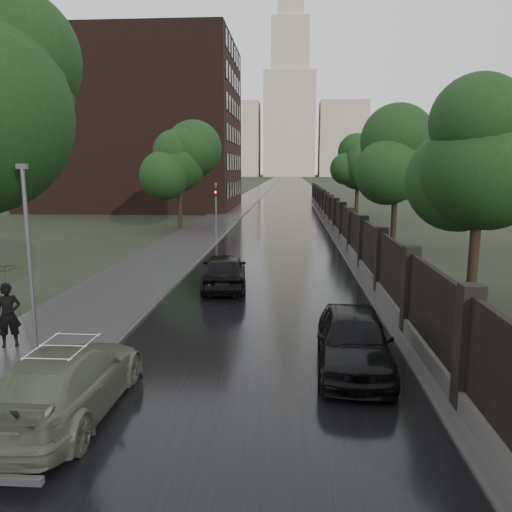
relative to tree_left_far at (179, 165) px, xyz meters
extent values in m
plane|color=black|center=(8.00, -30.00, -5.24)|extent=(800.00, 800.00, 0.00)
cube|color=black|center=(8.00, 160.00, -5.23)|extent=(8.00, 420.00, 0.02)
cube|color=#2D2D2D|center=(2.00, 160.00, -5.16)|extent=(4.00, 420.00, 0.16)
cube|color=#2D2D2D|center=(13.50, 160.00, -5.20)|extent=(3.00, 420.00, 0.08)
cube|color=#383533|center=(12.60, 2.00, -4.99)|extent=(0.40, 75.00, 0.50)
cube|color=black|center=(12.60, 2.00, -3.74)|extent=(0.15, 75.00, 2.00)
cube|color=black|center=(12.60, 40.00, -3.89)|extent=(0.45, 0.45, 2.70)
cylinder|color=black|center=(0.00, 0.00, -2.32)|extent=(0.36, 0.36, 5.85)
sphere|color=black|center=(0.00, 0.00, 0.02)|extent=(4.25, 4.25, 4.25)
cylinder|color=black|center=(15.50, -22.00, -2.48)|extent=(0.36, 0.36, 5.53)
sphere|color=black|center=(15.50, -22.00, -0.27)|extent=(4.08, 4.08, 4.08)
cylinder|color=black|center=(15.50, -8.00, -2.48)|extent=(0.36, 0.36, 5.53)
sphere|color=black|center=(15.50, -8.00, -0.27)|extent=(4.08, 4.08, 4.08)
cylinder|color=black|center=(15.50, 10.00, -2.48)|extent=(0.36, 0.36, 5.53)
sphere|color=black|center=(15.50, 10.00, -0.27)|extent=(4.08, 4.08, 4.08)
cylinder|color=#59595E|center=(2.60, -28.50, -2.74)|extent=(0.10, 0.10, 5.00)
cube|color=#59595E|center=(2.60, -28.50, -0.19)|extent=(0.25, 0.12, 0.12)
cylinder|color=#59595E|center=(3.70, -5.00, -3.74)|extent=(0.12, 0.12, 3.00)
imported|color=#59595E|center=(3.70, -5.00, -1.74)|extent=(0.16, 0.20, 1.00)
sphere|color=#FF0C0C|center=(3.70, -5.15, -1.89)|extent=(0.14, 0.14, 0.14)
cube|color=black|center=(-10.00, 22.00, 4.76)|extent=(24.00, 18.00, 20.00)
cube|color=tan|center=(-24.00, 270.00, 16.76)|extent=(28.00, 22.00, 44.00)
cube|color=tan|center=(40.00, 270.00, 16.76)|extent=(28.00, 22.00, 44.00)
cube|color=tan|center=(8.00, 270.00, 24.76)|extent=(30.00, 30.00, 60.00)
cube|color=tan|center=(8.00, 270.00, 64.76)|extent=(22.00, 22.00, 40.00)
cube|color=tan|center=(8.00, 270.00, 94.76)|extent=(15.00, 15.00, 30.00)
imported|color=#515645|center=(4.40, -30.77, -4.52)|extent=(2.03, 4.96, 1.44)
imported|color=black|center=(6.20, -19.72, -4.47)|extent=(2.26, 4.68, 1.54)
imported|color=black|center=(10.55, -27.94, -4.48)|extent=(2.05, 4.59, 1.53)
imported|color=black|center=(1.27, -27.39, -4.19)|extent=(0.76, 0.64, 1.77)
imported|color=black|center=(1.27, -27.39, -2.77)|extent=(1.35, 1.36, 0.95)
camera|label=1|loc=(8.92, -40.03, -0.24)|focal=35.00mm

